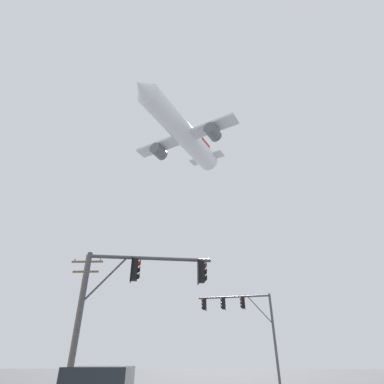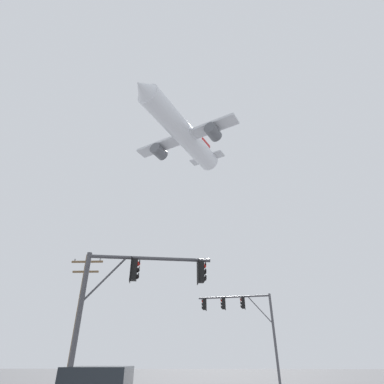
% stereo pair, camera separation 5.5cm
% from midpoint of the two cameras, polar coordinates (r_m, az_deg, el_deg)
% --- Properties ---
extents(signal_pole_near, '(5.32, 1.10, 5.82)m').
position_cam_midpoint_polar(signal_pole_near, '(13.48, -11.53, -17.32)').
color(signal_pole_near, '#4C4C51').
rests_on(signal_pole_near, ground).
extents(signal_pole_far, '(6.15, 1.40, 6.74)m').
position_cam_midpoint_polar(signal_pole_far, '(27.88, 9.47, -21.64)').
color(signal_pole_far, '#4C4C51').
rests_on(signal_pole_far, ground).
extents(utility_pole, '(2.20, 0.28, 8.32)m').
position_cam_midpoint_polar(utility_pole, '(22.39, -20.61, -20.50)').
color(utility_pole, brown).
rests_on(utility_pole, ground).
extents(airplane, '(19.26, 24.94, 7.22)m').
position_cam_midpoint_polar(airplane, '(56.25, -1.77, 10.96)').
color(airplane, white).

